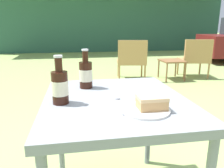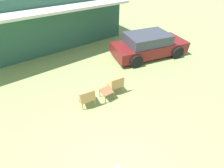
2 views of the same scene
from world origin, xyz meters
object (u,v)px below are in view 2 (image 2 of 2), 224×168
object	(u,v)px
parked_car	(149,45)
wicker_chair_plain	(116,84)
wicker_chair_cushioned	(87,97)
garden_side_table	(106,92)

from	to	relation	value
parked_car	wicker_chair_plain	size ratio (longest dim) A/B	5.67
wicker_chair_cushioned	garden_side_table	bearing A→B (deg)	-177.57
garden_side_table	parked_car	bearing A→B (deg)	22.25
wicker_chair_cushioned	wicker_chair_plain	distance (m)	1.35
parked_car	wicker_chair_cushioned	world-z (taller)	parked_car
wicker_chair_cushioned	garden_side_table	distance (m)	0.82
garden_side_table	wicker_chair_cushioned	bearing A→B (deg)	173.82
parked_car	wicker_chair_cushioned	distance (m)	5.02
wicker_chair_cushioned	wicker_chair_plain	xyz separation A→B (m)	(1.35, -0.02, 0.01)
wicker_chair_cushioned	wicker_chair_plain	bearing A→B (deg)	-172.33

